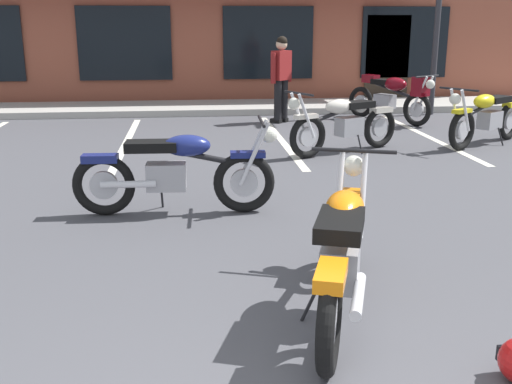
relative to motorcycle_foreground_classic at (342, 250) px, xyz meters
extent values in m
plane|color=#47474C|center=(-0.74, 1.81, -0.46)|extent=(80.00, 80.00, 0.00)
cube|color=#A8A59E|center=(-0.74, 10.06, -0.39)|extent=(22.00, 1.80, 0.14)
cube|color=brown|center=(-0.74, 14.32, 1.39)|extent=(16.96, 6.17, 3.71)
cube|color=black|center=(-2.44, 11.19, 0.99)|extent=(2.17, 0.06, 1.70)
cube|color=black|center=(0.95, 11.19, 0.99)|extent=(2.17, 0.06, 1.70)
cube|color=black|center=(4.35, 11.19, 0.99)|extent=(2.17, 0.06, 1.70)
cube|color=#33281E|center=(3.92, 11.19, 0.59)|extent=(1.10, 0.06, 2.10)
cube|color=silver|center=(-2.04, 6.46, -0.46)|extent=(0.12, 4.80, 0.01)
cube|color=silver|center=(0.56, 6.46, -0.46)|extent=(0.12, 4.80, 0.01)
cube|color=silver|center=(3.15, 6.46, -0.46)|extent=(0.12, 4.80, 0.01)
torus|color=black|center=(-0.24, -0.70, -0.14)|extent=(0.30, 0.64, 0.64)
cylinder|color=#B7B7BC|center=(-0.24, -0.70, -0.14)|extent=(0.15, 0.29, 0.29)
torus|color=black|center=(0.22, 0.66, -0.14)|extent=(0.30, 0.64, 0.64)
cylinder|color=#B7B7BC|center=(0.22, 0.66, -0.14)|extent=(0.15, 0.29, 0.29)
cylinder|color=silver|center=(0.17, 0.78, 0.18)|extent=(0.15, 0.32, 0.66)
cylinder|color=silver|center=(0.34, 0.73, 0.18)|extent=(0.15, 0.32, 0.66)
cylinder|color=black|center=(0.28, 0.83, 0.50)|extent=(0.63, 0.24, 0.03)
sphere|color=silver|center=(0.31, 0.91, 0.36)|extent=(0.22, 0.22, 0.17)
cube|color=orange|center=(0.24, 0.70, 0.16)|extent=(0.25, 0.39, 0.06)
cube|color=#9E9EA3|center=(-0.04, -0.10, -0.06)|extent=(0.36, 0.46, 0.28)
cylinder|color=silver|center=(-0.02, -0.49, -0.10)|extent=(0.24, 0.54, 0.07)
cylinder|color=black|center=(0.03, 0.09, 0.18)|extent=(0.36, 0.91, 0.26)
ellipsoid|color=orange|center=(0.04, 0.11, 0.26)|extent=(0.40, 0.54, 0.22)
cube|color=black|center=(-0.08, -0.23, 0.26)|extent=(0.43, 0.58, 0.10)
cube|color=orange|center=(-0.25, -0.72, 0.14)|extent=(0.27, 0.39, 0.08)
cylinder|color=black|center=(-0.23, -0.10, -0.32)|extent=(0.14, 0.07, 0.29)
torus|color=black|center=(4.40, 5.98, -0.14)|extent=(0.59, 0.44, 0.64)
cylinder|color=#B7B7BC|center=(4.40, 5.98, -0.14)|extent=(0.27, 0.21, 0.29)
torus|color=black|center=(3.20, 5.19, -0.14)|extent=(0.59, 0.44, 0.64)
cylinder|color=#B7B7BC|center=(3.20, 5.19, -0.14)|extent=(0.27, 0.21, 0.29)
cylinder|color=silver|center=(3.17, 5.06, 0.18)|extent=(0.30, 0.22, 0.66)
cylinder|color=silver|center=(3.07, 5.21, 0.18)|extent=(0.30, 0.22, 0.66)
cylinder|color=black|center=(3.05, 5.09, 0.50)|extent=(0.39, 0.57, 0.03)
sphere|color=silver|center=(2.98, 5.04, 0.36)|extent=(0.24, 0.24, 0.17)
cube|color=yellow|center=(3.17, 5.16, 0.16)|extent=(0.38, 0.32, 0.06)
cube|color=#9E9EA3|center=(3.87, 5.63, -0.06)|extent=(0.47, 0.42, 0.28)
cylinder|color=silver|center=(4.10, 5.95, -0.10)|extent=(0.50, 0.36, 0.07)
cylinder|color=black|center=(3.70, 5.52, 0.18)|extent=(0.82, 0.57, 0.26)
ellipsoid|color=yellow|center=(3.68, 5.51, 0.26)|extent=(0.54, 0.48, 0.22)
cube|color=black|center=(3.98, 5.71, 0.26)|extent=(0.59, 0.52, 0.10)
cube|color=yellow|center=(4.42, 5.99, 0.14)|extent=(0.39, 0.33, 0.08)
cylinder|color=black|center=(4.02, 5.52, -0.32)|extent=(0.09, 0.13, 0.29)
torus|color=black|center=(2.59, 8.71, -0.14)|extent=(0.42, 0.60, 0.64)
cylinder|color=#B7B7BC|center=(2.59, 8.71, -0.14)|extent=(0.20, 0.28, 0.29)
torus|color=black|center=(3.34, 7.48, -0.14)|extent=(0.42, 0.60, 0.64)
cylinder|color=#B7B7BC|center=(3.34, 7.48, -0.14)|extent=(0.20, 0.28, 0.29)
cylinder|color=silver|center=(3.47, 7.44, 0.18)|extent=(0.21, 0.30, 0.66)
cylinder|color=silver|center=(3.32, 7.35, 0.18)|extent=(0.21, 0.30, 0.66)
cylinder|color=black|center=(3.44, 7.33, 0.50)|extent=(0.58, 0.37, 0.03)
sphere|color=silver|center=(3.48, 7.26, 0.36)|extent=(0.23, 0.23, 0.17)
cube|color=maroon|center=(3.36, 7.44, 0.16)|extent=(0.31, 0.38, 0.06)
cube|color=#9E9EA3|center=(2.92, 8.16, -0.06)|extent=(0.41, 0.47, 0.28)
cylinder|color=silver|center=(2.61, 8.40, -0.10)|extent=(0.35, 0.51, 0.07)
cylinder|color=black|center=(3.03, 7.99, 0.18)|extent=(0.54, 0.83, 0.26)
ellipsoid|color=maroon|center=(3.05, 7.96, 0.30)|extent=(0.53, 0.60, 0.26)
cube|color=maroon|center=(3.37, 7.44, 0.30)|extent=(0.36, 0.35, 0.36)
cube|color=black|center=(2.87, 8.25, 0.32)|extent=(0.41, 0.47, 0.10)
cube|color=maroon|center=(2.71, 8.50, 0.36)|extent=(0.34, 0.38, 0.16)
cylinder|color=black|center=(3.04, 8.31, -0.32)|extent=(0.13, 0.09, 0.29)
torus|color=black|center=(2.00, 5.55, -0.14)|extent=(0.62, 0.38, 0.64)
cylinder|color=#B7B7BC|center=(2.00, 5.55, -0.14)|extent=(0.28, 0.18, 0.29)
torus|color=black|center=(0.72, 4.90, -0.14)|extent=(0.62, 0.38, 0.64)
cylinder|color=#B7B7BC|center=(0.72, 4.90, -0.14)|extent=(0.28, 0.18, 0.29)
cylinder|color=silver|center=(0.67, 4.77, 0.18)|extent=(0.31, 0.19, 0.66)
cylinder|color=silver|center=(0.59, 4.93, 0.18)|extent=(0.31, 0.19, 0.66)
cylinder|color=black|center=(0.56, 4.82, 0.50)|extent=(0.33, 0.60, 0.03)
sphere|color=silver|center=(0.49, 4.78, 0.36)|extent=(0.23, 0.23, 0.17)
cube|color=beige|center=(0.69, 4.88, 0.16)|extent=(0.38, 0.29, 0.06)
cube|color=#9E9EA3|center=(1.43, 5.26, -0.06)|extent=(0.47, 0.40, 0.28)
cylinder|color=silver|center=(1.70, 5.55, -0.10)|extent=(0.52, 0.31, 0.07)
cylinder|color=black|center=(1.26, 5.17, 0.18)|extent=(0.87, 0.48, 0.26)
ellipsoid|color=beige|center=(1.24, 5.16, 0.26)|extent=(0.55, 0.45, 0.22)
cube|color=black|center=(1.56, 5.32, 0.26)|extent=(0.59, 0.49, 0.10)
cube|color=beige|center=(2.02, 5.56, 0.14)|extent=(0.39, 0.31, 0.08)
cylinder|color=black|center=(1.58, 5.13, -0.32)|extent=(0.08, 0.13, 0.29)
torus|color=black|center=(-1.88, 2.43, -0.14)|extent=(0.64, 0.13, 0.64)
cylinder|color=#B7B7BC|center=(-1.88, 2.43, -0.14)|extent=(0.29, 0.07, 0.29)
torus|color=black|center=(-0.44, 2.37, -0.14)|extent=(0.64, 0.13, 0.64)
cylinder|color=#B7B7BC|center=(-0.44, 2.37, -0.14)|extent=(0.29, 0.07, 0.29)
cylinder|color=silver|center=(-0.34, 2.46, 0.18)|extent=(0.33, 0.06, 0.66)
cylinder|color=silver|center=(-0.35, 2.28, 0.18)|extent=(0.33, 0.06, 0.66)
cylinder|color=black|center=(-0.26, 2.37, 0.50)|extent=(0.06, 0.66, 0.03)
sphere|color=silver|center=(-0.18, 2.36, 0.36)|extent=(0.18, 0.18, 0.17)
cube|color=navy|center=(-0.40, 2.37, 0.16)|extent=(0.37, 0.15, 0.06)
cube|color=#9E9EA3|center=(-1.24, 2.41, -0.06)|extent=(0.41, 0.26, 0.28)
cylinder|color=silver|center=(-1.62, 2.28, -0.10)|extent=(0.55, 0.09, 0.07)
cylinder|color=black|center=(-1.04, 2.40, 0.18)|extent=(0.94, 0.10, 0.26)
ellipsoid|color=navy|center=(-1.02, 2.40, 0.26)|extent=(0.49, 0.28, 0.22)
cube|color=black|center=(-1.38, 2.41, 0.26)|extent=(0.53, 0.30, 0.10)
cube|color=navy|center=(-1.90, 2.43, 0.14)|extent=(0.37, 0.17, 0.08)
cylinder|color=black|center=(-1.30, 2.59, -0.32)|extent=(0.03, 0.14, 0.29)
cube|color=black|center=(0.73, 8.18, -0.42)|extent=(0.24, 0.24, 0.08)
cube|color=black|center=(0.87, 8.32, -0.42)|extent=(0.24, 0.24, 0.08)
cylinder|color=black|center=(0.75, 8.15, 0.00)|extent=(0.21, 0.21, 0.80)
cylinder|color=black|center=(0.90, 8.29, 0.00)|extent=(0.21, 0.21, 0.80)
cube|color=maroon|center=(0.83, 8.22, 0.66)|extent=(0.43, 0.42, 0.56)
cylinder|color=maroon|center=(0.64, 8.05, 0.62)|extent=(0.14, 0.14, 0.58)
cylinder|color=maroon|center=(1.01, 8.39, 0.62)|extent=(0.14, 0.14, 0.58)
sphere|color=beige|center=(0.83, 8.22, 1.06)|extent=(0.31, 0.31, 0.22)
sphere|color=black|center=(0.83, 8.21, 1.11)|extent=(0.30, 0.30, 0.21)
cube|color=black|center=(0.79, -0.83, -0.34)|extent=(0.18, 0.03, 0.09)
camera|label=1|loc=(-0.99, -3.73, 1.47)|focal=42.73mm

